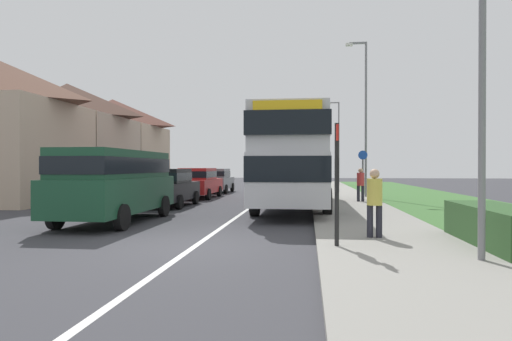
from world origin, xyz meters
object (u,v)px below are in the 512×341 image
at_px(parked_van_dark_green, 116,180).
at_px(parked_car_black, 168,186).
at_px(street_lamp_mid, 364,110).
at_px(double_decker_bus, 294,157).
at_px(parked_car_red, 199,182).
at_px(bus_stop_sign, 337,176).
at_px(street_lamp_far, 338,138).
at_px(pedestrian_at_stop, 375,200).
at_px(parked_car_grey, 216,179).
at_px(pedestrian_walking_away, 361,183).
at_px(cycle_route_sign, 363,173).

xyz_separation_m(parked_van_dark_green, parked_car_black, (-0.10, 5.38, -0.42)).
xyz_separation_m(parked_van_dark_green, street_lamp_mid, (8.92, 11.16, 3.48)).
distance_m(double_decker_bus, parked_van_dark_green, 7.58).
distance_m(parked_car_red, bus_stop_sign, 15.89).
relative_size(double_decker_bus, street_lamp_far, 1.46).
bearing_deg(parked_car_black, parked_car_red, 89.90).
bearing_deg(bus_stop_sign, pedestrian_at_stop, 51.45).
xyz_separation_m(parked_car_grey, pedestrian_walking_away, (8.54, -7.90, 0.09)).
distance_m(pedestrian_at_stop, street_lamp_far, 31.37).
relative_size(double_decker_bus, parked_van_dark_green, 2.09).
height_order(pedestrian_walking_away, street_lamp_far, street_lamp_far).
xyz_separation_m(parked_car_black, street_lamp_mid, (9.02, 5.78, 3.90)).
bearing_deg(pedestrian_walking_away, parked_car_grey, 137.22).
distance_m(pedestrian_at_stop, cycle_route_sign, 11.63).
xyz_separation_m(parked_van_dark_green, bus_stop_sign, (6.49, -3.91, 0.22)).
xyz_separation_m(parked_car_red, bus_stop_sign, (6.58, -14.45, 0.63)).
bearing_deg(cycle_route_sign, parked_car_grey, 142.21).
bearing_deg(street_lamp_far, double_decker_bus, -98.28).
xyz_separation_m(parked_van_dark_green, pedestrian_walking_away, (8.33, 7.70, -0.34)).
bearing_deg(double_decker_bus, parked_car_red, 136.11).
xyz_separation_m(cycle_route_sign, street_lamp_mid, (0.35, 2.35, 3.37)).
xyz_separation_m(pedestrian_at_stop, bus_stop_sign, (-0.92, -1.15, 0.56)).
xyz_separation_m(parked_van_dark_green, pedestrian_at_stop, (7.41, -2.76, -0.34)).
distance_m(bus_stop_sign, street_lamp_far, 32.51).
bearing_deg(street_lamp_far, bus_stop_sign, -93.86).
xyz_separation_m(parked_car_grey, bus_stop_sign, (6.70, -19.52, 0.65)).
distance_m(parked_car_red, pedestrian_at_stop, 15.27).
bearing_deg(pedestrian_at_stop, street_lamp_mid, 83.78).
distance_m(parked_car_red, pedestrian_walking_away, 8.89).
bearing_deg(cycle_route_sign, double_decker_bus, -133.22).
height_order(parked_car_red, street_lamp_mid, street_lamp_mid).
relative_size(parked_car_black, street_lamp_mid, 0.48).
height_order(parked_van_dark_green, street_lamp_mid, street_lamp_mid).
bearing_deg(bus_stop_sign, street_lamp_far, 86.14).
relative_size(double_decker_bus, street_lamp_mid, 1.35).
bearing_deg(pedestrian_at_stop, parked_car_black, 132.68).
relative_size(parked_car_grey, street_lamp_far, 0.50).
distance_m(pedestrian_walking_away, street_lamp_mid, 5.18).
distance_m(double_decker_bus, cycle_route_sign, 4.80).
distance_m(double_decker_bus, parked_car_red, 7.60).
xyz_separation_m(pedestrian_walking_away, street_lamp_mid, (0.59, 3.45, 3.82)).
bearing_deg(parked_car_red, double_decker_bus, -43.89).
distance_m(parked_car_grey, bus_stop_sign, 20.65).
bearing_deg(bus_stop_sign, parked_car_red, 114.49).
bearing_deg(pedestrian_walking_away, street_lamp_mid, 80.31).
xyz_separation_m(double_decker_bus, pedestrian_at_stop, (2.09, -8.10, -1.17)).
bearing_deg(parked_car_grey, cycle_route_sign, -37.79).
height_order(double_decker_bus, cycle_route_sign, double_decker_bus).
bearing_deg(parked_car_black, parked_van_dark_green, -88.91).
bearing_deg(parked_car_grey, bus_stop_sign, -71.06).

